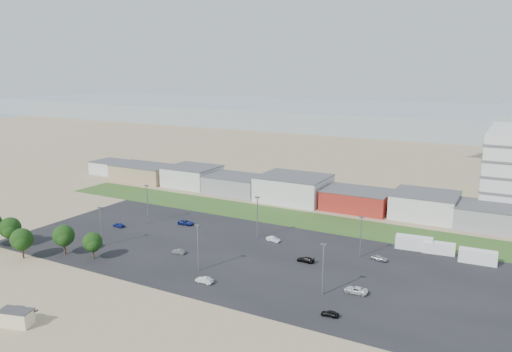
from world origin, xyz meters
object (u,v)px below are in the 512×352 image
Objects in this scene: parked_car_13 at (204,280)px; parked_car_5 at (119,225)px; telehandler at (15,314)px; parked_car_8 at (380,258)px; parked_car_11 at (273,239)px; parked_car_9 at (186,222)px; parked_car_0 at (356,290)px; parked_car_2 at (330,313)px; parked_car_12 at (306,259)px; box_trailer_a at (414,243)px; portable_shed at (16,318)px; parked_car_4 at (179,251)px.

parked_car_5 is at bearing -114.22° from parked_car_13.
parked_car_8 is (47.73, 58.09, -0.72)m from telehandler.
parked_car_11 is (-27.12, -0.09, -0.05)m from parked_car_8.
parked_car_9 is at bearing -137.84° from parked_car_13.
telehandler is at bearing -53.61° from parked_car_0.
parked_car_2 is at bearing 88.18° from parked_car_13.
parked_car_13 reaches higher than parked_car_12.
box_trailer_a is at bearing 168.26° from parked_car_0.
parked_car_5 is (-23.62, 48.71, -0.80)m from portable_shed.
parked_car_11 is at bearing -123.62° from parked_car_12.
parked_car_4 is at bearing 121.03° from parked_car_8.
telehandler is at bearing -176.30° from parked_car_9.
portable_shed is 1.38× the size of parked_car_12.
box_trailer_a is 1.84× the size of parked_car_9.
parked_car_4 is at bearing 65.58° from telehandler.
parked_car_12 is at bearing 41.48° from portable_shed.
parked_car_2 is at bearing 77.87° from parked_car_5.
parked_car_13 is at bearing 42.51° from portable_shed.
parked_car_8 is 1.01× the size of parked_car_13.
parked_car_4 is at bearing 69.10° from portable_shed.
parked_car_13 is (-13.69, -20.36, 0.03)m from parked_car_12.
parked_car_5 is 0.95× the size of parked_car_8.
parked_car_4 is at bearing -151.06° from parked_car_9.
telehandler is 87.35m from box_trailer_a.
parked_car_13 is (-1.04, -29.11, 0.02)m from parked_car_11.
telehandler reaches higher than parked_car_2.
portable_shed is 1.23× the size of parked_car_0.
parked_car_12 is (31.85, 50.10, -0.83)m from portable_shed.
parked_car_5 is at bearing 97.41° from telehandler.
parked_car_5 is at bearing -99.74° from parked_car_0.
portable_shed is 61.91m from parked_car_11.
parked_car_13 is (14.75, -10.70, 0.08)m from parked_car_4.
parked_car_11 reaches higher than parked_car_2.
portable_shed is 1.55× the size of parked_car_5.
parked_car_2 is at bearing 33.96° from parked_car_12.
box_trailer_a reaches higher than parked_car_11.
parked_car_2 is at bearing 13.19° from telehandler.
parked_car_5 is at bearing -114.47° from parked_car_4.
telehandler is 34.90m from parked_car_13.
portable_shed is at bearing -175.06° from parked_car_9.
parked_car_12 is at bearing -106.19° from parked_car_9.
parked_car_8 is 1.04× the size of parked_car_11.
parked_car_9 is at bearing 79.43° from telehandler.
parked_car_2 is at bearing 67.12° from parked_car_4.
telehandler is 58.99m from parked_car_9.
parked_car_4 is at bearing -111.51° from parked_car_2.
parked_car_11 is (-27.61, 18.82, -0.03)m from parked_car_0.
telehandler is 2.05× the size of parked_car_2.
box_trailer_a is at bearing -82.96° from parked_car_9.
parked_car_12 is 1.08× the size of parked_car_13.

